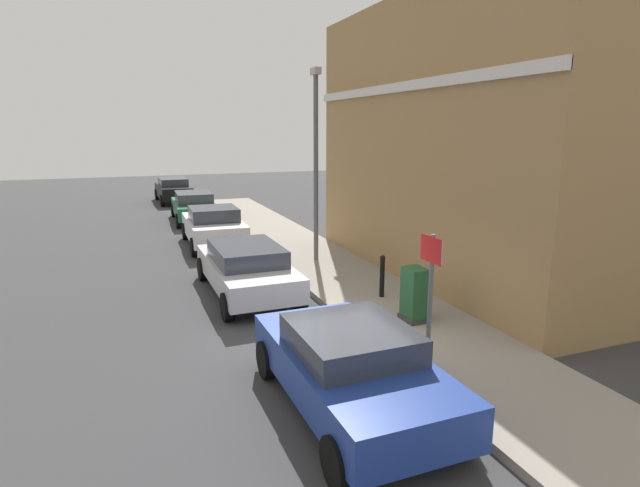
{
  "coord_description": "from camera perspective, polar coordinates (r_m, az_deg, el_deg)",
  "views": [
    {
      "loc": [
        -3.72,
        -8.66,
        4.15
      ],
      "look_at": [
        1.02,
        3.61,
        1.2
      ],
      "focal_mm": 28.86,
      "sensor_mm": 36.0,
      "label": 1
    }
  ],
  "objects": [
    {
      "name": "utility_cabinet",
      "position": [
        11.1,
        10.44,
        -5.77
      ],
      "size": [
        0.46,
        0.61,
        1.15
      ],
      "color": "#1E4C28",
      "rests_on": "sidewalk"
    },
    {
      "name": "car_black",
      "position": [
        30.76,
        -15.96,
        5.79
      ],
      "size": [
        1.88,
        4.18,
        1.39
      ],
      "rotation": [
        0.0,
        0.0,
        1.6
      ],
      "color": "black",
      "rests_on": "ground"
    },
    {
      "name": "street_sign",
      "position": [
        8.81,
        12.16,
        -4.04
      ],
      "size": [
        0.08,
        0.6,
        2.3
      ],
      "color": "#59595B",
      "rests_on": "sidewalk"
    },
    {
      "name": "sidewalk",
      "position": [
        16.2,
        -0.27,
        -1.93
      ],
      "size": [
        2.68,
        30.0,
        0.15
      ],
      "primitive_type": "cube",
      "color": "gray",
      "rests_on": "ground"
    },
    {
      "name": "car_blue",
      "position": [
        7.84,
        3.43,
        -13.41
      ],
      "size": [
        2.0,
        4.09,
        1.33
      ],
      "rotation": [
        0.0,
        0.0,
        1.59
      ],
      "color": "navy",
      "rests_on": "ground"
    },
    {
      "name": "car_green",
      "position": [
        24.16,
        -13.8,
        4.09
      ],
      "size": [
        1.96,
        4.24,
        1.34
      ],
      "rotation": [
        0.0,
        0.0,
        1.54
      ],
      "color": "#195933",
      "rests_on": "ground"
    },
    {
      "name": "bollard_near_cabinet",
      "position": [
        12.51,
        6.91,
        -3.44
      ],
      "size": [
        0.14,
        0.14,
        1.04
      ],
      "color": "black",
      "rests_on": "sidewalk"
    },
    {
      "name": "corner_building",
      "position": [
        15.56,
        18.87,
        10.52
      ],
      "size": [
        6.13,
        10.64,
        7.5
      ],
      "color": "#9E7A4C",
      "rests_on": "ground"
    },
    {
      "name": "lamppost",
      "position": [
        15.61,
        -0.46,
        9.53
      ],
      "size": [
        0.2,
        0.44,
        5.72
      ],
      "color": "#59595B",
      "rests_on": "sidewalk"
    },
    {
      "name": "car_silver",
      "position": [
        13.16,
        -8.16,
        -2.65
      ],
      "size": [
        1.94,
        4.47,
        1.31
      ],
      "rotation": [
        0.0,
        0.0,
        1.58
      ],
      "color": "#B7B7BC",
      "rests_on": "ground"
    },
    {
      "name": "car_white",
      "position": [
        18.83,
        -11.71,
        1.93
      ],
      "size": [
        2.01,
        4.01,
        1.43
      ],
      "rotation": [
        0.0,
        0.0,
        1.55
      ],
      "color": "silver",
      "rests_on": "ground"
    },
    {
      "name": "ground",
      "position": [
        10.29,
        1.99,
        -11.14
      ],
      "size": [
        80.0,
        80.0,
        0.0
      ],
      "primitive_type": "plane",
      "color": "#38383A"
    }
  ]
}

